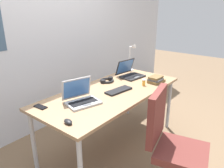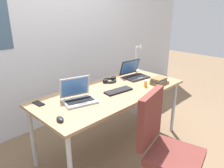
# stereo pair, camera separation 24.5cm
# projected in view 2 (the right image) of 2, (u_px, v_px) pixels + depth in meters

# --- Properties ---
(ground_plane) EXTENTS (12.00, 12.00, 0.00)m
(ground_plane) POSITION_uv_depth(u_px,v_px,m) (112.00, 145.00, 2.73)
(ground_plane) COLOR #7A6047
(wall_back) EXTENTS (6.00, 0.13, 2.60)m
(wall_back) POSITION_uv_depth(u_px,v_px,m) (55.00, 32.00, 3.02)
(wall_back) COLOR silver
(wall_back) RESTS_ON ground_plane
(desk) EXTENTS (1.80, 0.80, 0.74)m
(desk) POSITION_uv_depth(u_px,v_px,m) (112.00, 95.00, 2.50)
(desk) COLOR #9E7A56
(desk) RESTS_ON ground_plane
(desk_lamp) EXTENTS (0.12, 0.18, 0.40)m
(desk_lamp) POSITION_uv_depth(u_px,v_px,m) (138.00, 58.00, 3.13)
(desk_lamp) COLOR white
(desk_lamp) RESTS_ON desk
(laptop_near_lamp) EXTENTS (0.38, 0.34, 0.23)m
(laptop_near_lamp) POSITION_uv_depth(u_px,v_px,m) (78.00, 97.00, 2.20)
(laptop_near_lamp) COLOR #B7BABC
(laptop_near_lamp) RESTS_ON desk
(laptop_mid_desk) EXTENTS (0.34, 0.32, 0.22)m
(laptop_mid_desk) POSITION_uv_depth(u_px,v_px,m) (134.00, 74.00, 2.92)
(laptop_mid_desk) COLOR #232326
(laptop_mid_desk) RESTS_ON desk
(external_keyboard) EXTENTS (0.34, 0.16, 0.02)m
(external_keyboard) POSITION_uv_depth(u_px,v_px,m) (118.00, 91.00, 2.45)
(external_keyboard) COLOR black
(external_keyboard) RESTS_ON desk
(computer_mouse) EXTENTS (0.08, 0.11, 0.03)m
(computer_mouse) POSITION_uv_depth(u_px,v_px,m) (60.00, 119.00, 1.83)
(computer_mouse) COLOR black
(computer_mouse) RESTS_ON desk
(cell_phone) EXTENTS (0.07, 0.14, 0.01)m
(cell_phone) POSITION_uv_depth(u_px,v_px,m) (39.00, 103.00, 2.14)
(cell_phone) COLOR black
(cell_phone) RESTS_ON desk
(headphones) EXTENTS (0.21, 0.18, 0.04)m
(headphones) POSITION_uv_depth(u_px,v_px,m) (110.00, 80.00, 2.78)
(headphones) COLOR black
(headphones) RESTS_ON desk
(pill_bottle) EXTENTS (0.04, 0.04, 0.08)m
(pill_bottle) POSITION_uv_depth(u_px,v_px,m) (146.00, 83.00, 2.59)
(pill_bottle) COLOR gold
(pill_bottle) RESTS_ON desk
(book_stack) EXTENTS (0.22, 0.16, 0.08)m
(book_stack) POSITION_uv_depth(u_px,v_px,m) (159.00, 81.00, 2.67)
(book_stack) COLOR brown
(book_stack) RESTS_ON desk
(office_chair) EXTENTS (0.53, 0.58, 0.97)m
(office_chair) POSITION_uv_depth(u_px,v_px,m) (166.00, 156.00, 1.93)
(office_chair) COLOR black
(office_chair) RESTS_ON ground_plane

